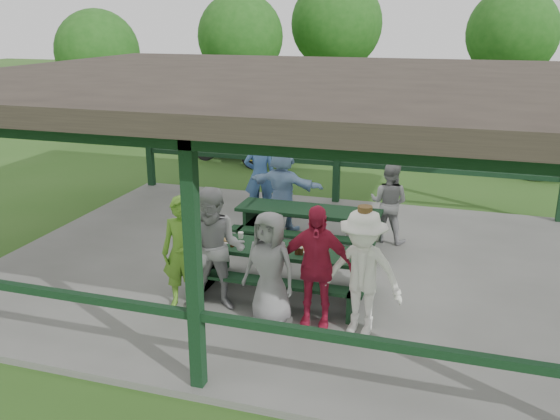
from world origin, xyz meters
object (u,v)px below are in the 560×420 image
(contestant_green, at_px, (183,253))
(contestant_grey_left, at_px, (215,250))
(spectator_lblue, at_px, (283,188))
(spectator_grey, at_px, (389,203))
(pickup_truck, at_px, (492,140))
(contestant_grey_mid, at_px, (270,268))
(contestant_white_fedora, at_px, (362,273))
(picnic_table_far, at_px, (309,223))
(farm_trailer, at_px, (245,137))
(picnic_table_near, at_px, (282,264))
(contestant_red, at_px, (315,266))
(spectator_blue, at_px, (260,176))

(contestant_green, height_order, contestant_grey_left, contestant_grey_left)
(spectator_lblue, bearing_deg, spectator_grey, -169.75)
(pickup_truck, bearing_deg, contestant_grey_mid, -175.09)
(contestant_grey_mid, relative_size, contestant_white_fedora, 0.90)
(picnic_table_far, xyz_separation_m, contestant_green, (-1.15, -2.83, 0.37))
(picnic_table_far, distance_m, farm_trailer, 7.78)
(picnic_table_near, bearing_deg, contestant_green, -146.11)
(picnic_table_far, relative_size, spectator_lblue, 1.52)
(picnic_table_far, bearing_deg, picnic_table_near, -87.38)
(contestant_green, xyz_separation_m, contestant_grey_mid, (1.35, -0.06, -0.04))
(spectator_lblue, bearing_deg, farm_trailer, -51.23)
(picnic_table_far, bearing_deg, contestant_red, -73.80)
(contestant_green, height_order, spectator_lblue, spectator_lblue)
(contestant_grey_mid, xyz_separation_m, spectator_blue, (-1.63, 4.31, 0.11))
(picnic_table_far, relative_size, pickup_truck, 0.49)
(contestant_grey_left, relative_size, spectator_blue, 1.00)
(contestant_green, distance_m, contestant_red, 1.97)
(contestant_green, distance_m, contestant_grey_mid, 1.35)
(spectator_grey, bearing_deg, picnic_table_near, 77.04)
(contestant_grey_mid, height_order, spectator_grey, contestant_grey_mid)
(picnic_table_far, distance_m, spectator_grey, 1.58)
(contestant_red, distance_m, pickup_truck, 11.44)
(contestant_white_fedora, xyz_separation_m, spectator_grey, (-0.10, 3.59, -0.11))
(contestant_green, height_order, pickup_truck, contestant_green)
(contestant_grey_left, height_order, contestant_red, contestant_grey_left)
(contestant_green, height_order, contestant_grey_mid, contestant_green)
(picnic_table_far, relative_size, contestant_white_fedora, 1.47)
(contestant_white_fedora, relative_size, spectator_blue, 0.98)
(picnic_table_near, height_order, contestant_grey_mid, contestant_grey_mid)
(contestant_grey_left, xyz_separation_m, spectator_blue, (-0.76, 4.17, -0.00))
(farm_trailer, bearing_deg, spectator_blue, -48.16)
(contestant_red, bearing_deg, picnic_table_near, 126.04)
(contestant_white_fedora, bearing_deg, pickup_truck, 88.54)
(picnic_table_near, height_order, spectator_grey, spectator_grey)
(picnic_table_near, relative_size, contestant_white_fedora, 1.51)
(contestant_green, xyz_separation_m, spectator_blue, (-0.28, 4.24, 0.07))
(spectator_blue, bearing_deg, picnic_table_near, 94.37)
(contestant_grey_mid, bearing_deg, spectator_lblue, 115.87)
(contestant_grey_left, bearing_deg, spectator_blue, 89.12)
(picnic_table_near, height_order, picnic_table_far, same)
(picnic_table_far, distance_m, spectator_blue, 2.05)
(contestant_red, bearing_deg, pickup_truck, 70.88)
(contestant_white_fedora, height_order, farm_trailer, contestant_white_fedora)
(contestant_grey_left, bearing_deg, farm_trailer, 96.82)
(contestant_white_fedora, xyz_separation_m, spectator_blue, (-2.89, 4.24, 0.04))
(picnic_table_far, height_order, pickup_truck, pickup_truck)
(picnic_table_near, distance_m, picnic_table_far, 2.00)
(picnic_table_far, xyz_separation_m, spectator_lblue, (-0.75, 0.82, 0.39))
(contestant_green, bearing_deg, contestant_grey_mid, -13.97)
(picnic_table_near, height_order, contestant_red, contestant_red)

